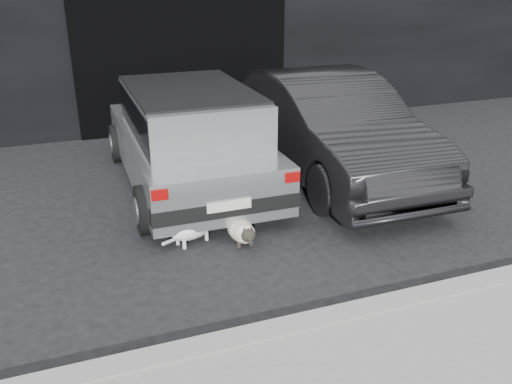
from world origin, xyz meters
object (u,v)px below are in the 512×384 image
object	(u,v)px
silver_hatchback	(189,133)
cat_siamese	(242,231)
cat_white	(194,227)
second_car	(329,126)

from	to	relation	value
silver_hatchback	cat_siamese	world-z (taller)	silver_hatchback
silver_hatchback	cat_white	bearing A→B (deg)	-102.38
cat_siamese	second_car	bearing A→B (deg)	-137.91
second_car	cat_siamese	bearing A→B (deg)	-138.51
cat_white	silver_hatchback	bearing A→B (deg)	145.99
silver_hatchback	cat_siamese	bearing A→B (deg)	-85.88
silver_hatchback	cat_white	distance (m)	1.86
silver_hatchback	second_car	bearing A→B (deg)	-6.55
silver_hatchback	second_car	world-z (taller)	second_car
silver_hatchback	cat_siamese	xyz separation A→B (m)	(0.12, -1.90, -0.66)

